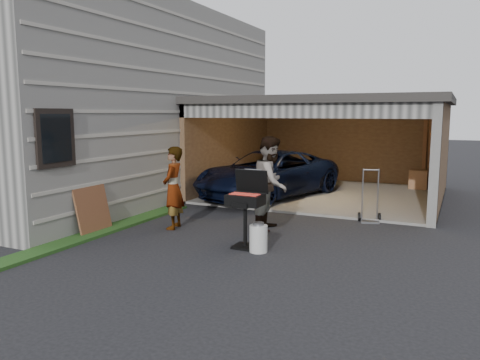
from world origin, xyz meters
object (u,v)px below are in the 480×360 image
(man, at_px, (271,183))
(propane_tank, at_px, (258,239))
(minivan, at_px, (268,176))
(plywood_panel, at_px, (93,210))
(hand_truck, at_px, (370,212))
(bbq_grill, at_px, (246,202))
(woman, at_px, (173,188))

(man, bearing_deg, propane_tank, -172.10)
(minivan, relative_size, plywood_panel, 4.81)
(propane_tank, xyz_separation_m, hand_truck, (1.37, 3.23, -0.01))
(propane_tank, bearing_deg, hand_truck, 66.98)
(hand_truck, bearing_deg, minivan, 135.25)
(man, height_order, propane_tank, man)
(bbq_grill, xyz_separation_m, plywood_panel, (-3.30, -0.40, -0.36))
(woman, xyz_separation_m, hand_truck, (3.70, 2.43, -0.65))
(woman, bearing_deg, plywood_panel, -65.45)
(man, distance_m, propane_tank, 1.85)
(hand_truck, bearing_deg, man, -154.87)
(bbq_grill, bearing_deg, woman, 162.35)
(propane_tank, relative_size, plywood_panel, 0.49)
(minivan, height_order, man, man)
(propane_tank, bearing_deg, minivan, 110.25)
(woman, height_order, man, man)
(bbq_grill, height_order, hand_truck, bbq_grill)
(man, bearing_deg, minivan, 16.55)
(minivan, relative_size, man, 2.40)
(woman, distance_m, plywood_panel, 1.71)
(plywood_panel, bearing_deg, woman, 38.80)
(man, distance_m, hand_truck, 2.51)
(minivan, bearing_deg, bbq_grill, -56.70)
(bbq_grill, distance_m, propane_tank, 0.70)
(minivan, distance_m, plywood_panel, 5.50)
(minivan, xyz_separation_m, woman, (-0.50, -4.15, 0.22))
(minivan, relative_size, hand_truck, 3.91)
(propane_tank, distance_m, plywood_panel, 3.64)
(minivan, distance_m, hand_truck, 3.66)
(man, height_order, plywood_panel, man)
(bbq_grill, bearing_deg, man, 93.87)
(propane_tank, relative_size, hand_truck, 0.40)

